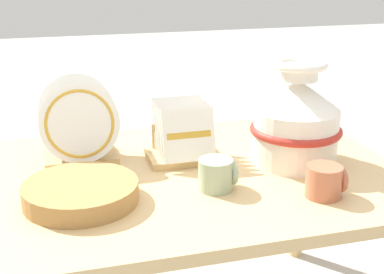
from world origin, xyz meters
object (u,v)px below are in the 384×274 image
(mug_terracotta_glaze, at_px, (325,181))
(mug_sage_glaze, at_px, (217,174))
(dish_rack_round_plates, at_px, (79,128))
(dish_rack_square_plates, at_px, (182,141))
(ceramic_vase, at_px, (296,120))
(wicker_charger_stack, at_px, (81,192))

(mug_terracotta_glaze, xyz_separation_m, mug_sage_glaze, (-0.27, 0.12, 0.00))
(dish_rack_round_plates, bearing_deg, mug_sage_glaze, -42.53)
(dish_rack_square_plates, bearing_deg, mug_terracotta_glaze, -50.68)
(dish_rack_square_plates, bearing_deg, mug_sage_glaze, -81.69)
(ceramic_vase, bearing_deg, wicker_charger_stack, -170.84)
(ceramic_vase, height_order, mug_sage_glaze, ceramic_vase)
(mug_sage_glaze, bearing_deg, mug_terracotta_glaze, -24.73)
(dish_rack_square_plates, bearing_deg, dish_rack_round_plates, 166.68)
(dish_rack_square_plates, distance_m, wicker_charger_stack, 0.41)
(dish_rack_square_plates, xyz_separation_m, wicker_charger_stack, (-0.34, -0.23, -0.03))
(wicker_charger_stack, bearing_deg, mug_terracotta_glaze, -12.53)
(mug_terracotta_glaze, relative_size, mug_sage_glaze, 1.00)
(wicker_charger_stack, height_order, mug_terracotta_glaze, mug_terracotta_glaze)
(dish_rack_round_plates, xyz_separation_m, mug_terracotta_glaze, (0.61, -0.44, -0.06))
(dish_rack_square_plates, relative_size, mug_terracotta_glaze, 2.13)
(wicker_charger_stack, relative_size, mug_sage_glaze, 2.87)
(dish_rack_round_plates, distance_m, mug_terracotta_glaze, 0.76)
(ceramic_vase, xyz_separation_m, dish_rack_round_plates, (-0.64, 0.19, -0.03))
(ceramic_vase, xyz_separation_m, dish_rack_square_plates, (-0.33, 0.12, -0.08))
(dish_rack_square_plates, bearing_deg, ceramic_vase, -19.70)
(mug_terracotta_glaze, height_order, mug_sage_glaze, same)
(dish_rack_square_plates, distance_m, mug_terracotta_glaze, 0.48)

